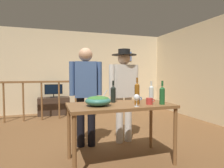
# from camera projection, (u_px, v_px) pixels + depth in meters

# --- Properties ---
(ground_plane) EXTENTS (8.04, 8.04, 0.00)m
(ground_plane) POSITION_uv_depth(u_px,v_px,m) (100.00, 144.00, 3.29)
(ground_plane) COLOR brown
(back_wall) EXTENTS (6.07, 0.10, 2.58)m
(back_wall) POSITION_uv_depth(u_px,v_px,m) (76.00, 72.00, 6.16)
(back_wall) COLOR beige
(back_wall) RESTS_ON ground_plane
(side_wall_right) EXTENTS (0.10, 4.64, 2.58)m
(side_wall_right) POSITION_uv_depth(u_px,v_px,m) (201.00, 71.00, 5.05)
(side_wall_right) COLOR beige
(side_wall_right) RESTS_ON ground_plane
(framed_picture) EXTENTS (0.43, 0.03, 0.32)m
(framed_picture) POSITION_uv_depth(u_px,v_px,m) (126.00, 56.00, 6.61)
(framed_picture) COLOR #5572AF
(stair_railing) EXTENTS (3.19, 0.10, 1.09)m
(stair_railing) POSITION_uv_depth(u_px,v_px,m) (51.00, 95.00, 5.05)
(stair_railing) COLOR brown
(stair_railing) RESTS_ON ground_plane
(tv_console) EXTENTS (0.90, 0.40, 0.52)m
(tv_console) POSITION_uv_depth(u_px,v_px,m) (54.00, 106.00, 5.66)
(tv_console) COLOR #38281E
(tv_console) RESTS_ON ground_plane
(flat_screen_tv) EXTENTS (0.51, 0.12, 0.39)m
(flat_screen_tv) POSITION_uv_depth(u_px,v_px,m) (54.00, 90.00, 5.60)
(flat_screen_tv) COLOR black
(flat_screen_tv) RESTS_ON tv_console
(serving_table) EXTENTS (1.41, 0.72, 0.81)m
(serving_table) POSITION_uv_depth(u_px,v_px,m) (120.00, 110.00, 2.59)
(serving_table) COLOR brown
(serving_table) RESTS_ON ground_plane
(salad_bowl) EXTENTS (0.33, 0.33, 0.20)m
(salad_bowl) POSITION_uv_depth(u_px,v_px,m) (98.00, 100.00, 2.44)
(salad_bowl) COLOR #337060
(salad_bowl) RESTS_ON serving_table
(wine_glass) EXTENTS (0.08, 0.08, 0.16)m
(wine_glass) POSITION_uv_depth(u_px,v_px,m) (137.00, 98.00, 2.38)
(wine_glass) COLOR silver
(wine_glass) RESTS_ON serving_table
(wine_bottle_clear) EXTENTS (0.07, 0.07, 0.31)m
(wine_bottle_clear) POSITION_uv_depth(u_px,v_px,m) (151.00, 93.00, 2.80)
(wine_bottle_clear) COLOR silver
(wine_bottle_clear) RESTS_ON serving_table
(wine_bottle_dark) EXTENTS (0.07, 0.07, 0.31)m
(wine_bottle_dark) POSITION_uv_depth(u_px,v_px,m) (113.00, 94.00, 2.73)
(wine_bottle_dark) COLOR black
(wine_bottle_dark) RESTS_ON serving_table
(wine_bottle_green) EXTENTS (0.07, 0.07, 0.32)m
(wine_bottle_green) POSITION_uv_depth(u_px,v_px,m) (162.00, 95.00, 2.55)
(wine_bottle_green) COLOR #1E5628
(wine_bottle_green) RESTS_ON serving_table
(wine_bottle_amber) EXTENTS (0.07, 0.07, 0.36)m
(wine_bottle_amber) POSITION_uv_depth(u_px,v_px,m) (137.00, 93.00, 2.55)
(wine_bottle_amber) COLOR brown
(wine_bottle_amber) RESTS_ON serving_table
(mug_blue) EXTENTS (0.11, 0.07, 0.10)m
(mug_blue) POSITION_uv_depth(u_px,v_px,m) (138.00, 99.00, 2.73)
(mug_blue) COLOR #3866B2
(mug_blue) RESTS_ON serving_table
(mug_red) EXTENTS (0.13, 0.09, 0.09)m
(mug_red) POSITION_uv_depth(u_px,v_px,m) (150.00, 101.00, 2.56)
(mug_red) COLOR #B7332D
(mug_red) RESTS_ON serving_table
(person_standing_left) EXTENTS (0.53, 0.28, 1.65)m
(person_standing_left) POSITION_uv_depth(u_px,v_px,m) (86.00, 89.00, 3.15)
(person_standing_left) COLOR black
(person_standing_left) RESTS_ON ground_plane
(person_standing_right) EXTENTS (0.58, 0.44, 1.65)m
(person_standing_right) POSITION_uv_depth(u_px,v_px,m) (124.00, 87.00, 3.36)
(person_standing_right) COLOR beige
(person_standing_right) RESTS_ON ground_plane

